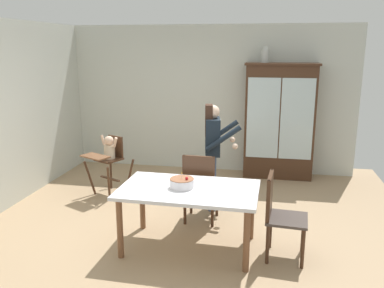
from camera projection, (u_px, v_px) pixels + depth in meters
ground_plane at (180, 226)px, 5.29m from camera, size 6.24×6.24×0.00m
wall_back at (209, 99)px, 7.48m from camera, size 5.32×0.06×2.70m
china_cabinet at (279, 121)px, 7.07m from camera, size 1.26×0.48×2.04m
ceramic_vase at (265, 56)px, 6.86m from camera, size 0.13×0.13×0.27m
high_chair_with_toddler at (109, 154)px, 6.30m from camera, size 0.77×0.83×0.95m
adult_person at (213, 144)px, 5.64m from camera, size 0.56×0.55×1.53m
dining_table at (189, 195)px, 4.58m from camera, size 1.60×0.98×0.74m
birthday_cake at (182, 183)px, 4.56m from camera, size 0.28×0.28×0.19m
dining_chair_far_side at (200, 184)px, 5.25m from camera, size 0.46×0.46×0.96m
dining_chair_right_end at (278, 210)px, 4.40m from camera, size 0.47×0.47×0.96m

